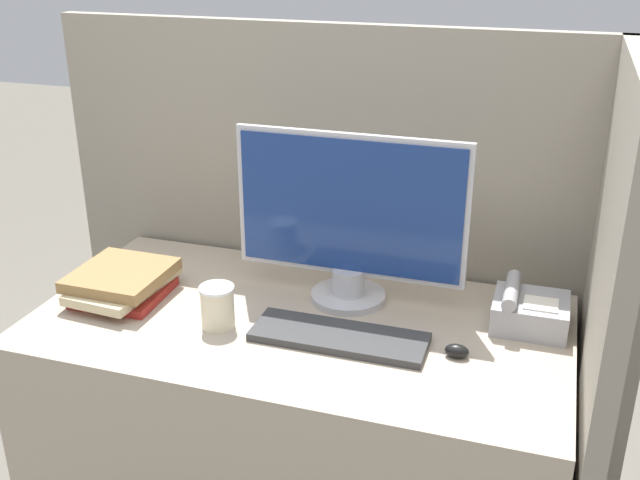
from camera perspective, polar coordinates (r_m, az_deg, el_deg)
The scene contains 9 objects.
cubicle_panel_rear at distance 2.32m, azimuth 1.72°, elevation -2.19°, with size 1.78×0.04×1.47m.
cubicle_panel_right at distance 1.92m, azimuth 19.98°, elevation -9.41°, with size 0.04×0.79×1.47m.
desk at distance 2.17m, azimuth -1.48°, elevation -14.97°, with size 1.38×0.73×0.77m.
monitor at distance 1.97m, azimuth 2.27°, elevation 1.27°, with size 0.62×0.20×0.47m.
keyboard at distance 1.86m, azimuth 1.47°, elevation -7.39°, with size 0.44×0.15×0.02m.
mouse at distance 1.82m, azimuth 10.38°, elevation -8.31°, with size 0.06×0.04×0.03m.
coffee_cup at distance 1.92m, azimuth -7.81°, elevation -5.04°, with size 0.09×0.09×0.11m.
book_stack at distance 2.13m, azimuth -14.80°, elevation -3.16°, with size 0.24×0.31×0.08m.
desk_telephone at distance 1.98m, azimuth 15.61°, elevation -5.23°, with size 0.19×0.18×0.11m.
Camera 1 is at (0.58, -1.25, 1.72)m, focal length 42.00 mm.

